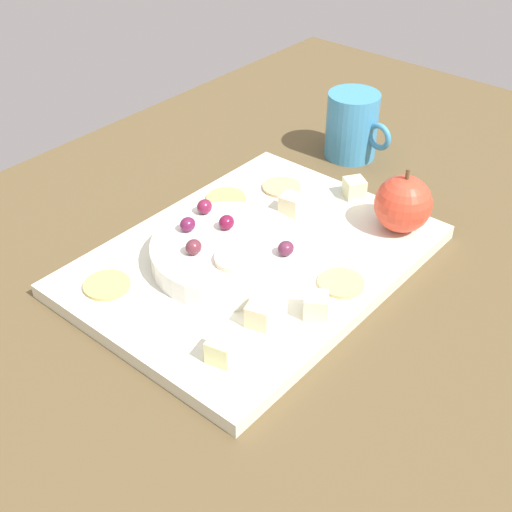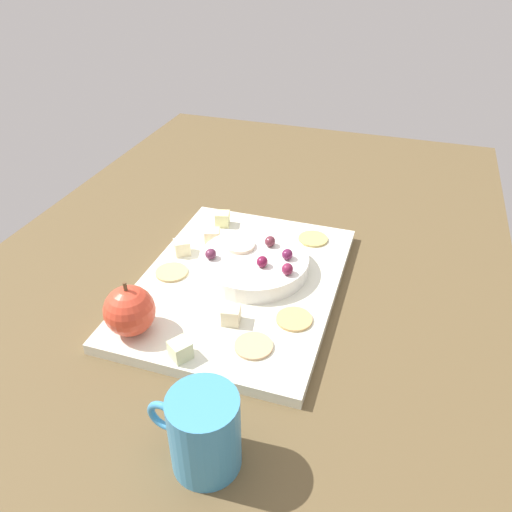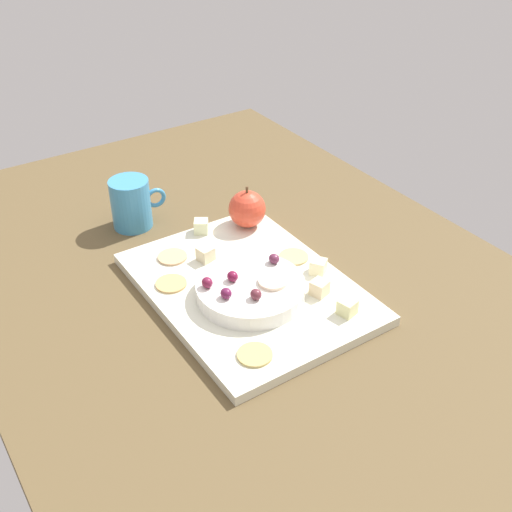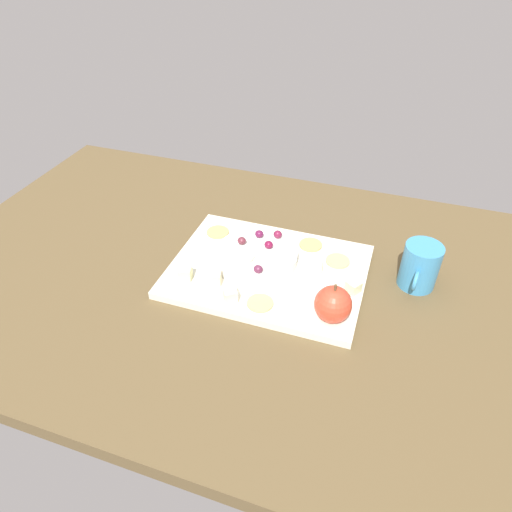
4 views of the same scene
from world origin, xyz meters
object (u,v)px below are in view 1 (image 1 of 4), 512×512
object	(u,v)px
apple_slice_0	(236,259)
cheese_cube_4	(291,204)
cheese_cube_3	(260,314)
cup	(352,126)
grape_4	(286,248)
apple_whole	(403,204)
cracker_0	(341,283)
grape_0	(205,207)
grape_3	(188,224)
cracker_3	(226,198)
cracker_1	(107,285)
cheese_cube_0	(222,350)
platter	(255,260)
cracker_2	(282,187)
serving_dish	(230,251)
grape_2	(194,247)
grape_1	(227,222)
cheese_cube_2	(316,305)
cheese_cube_1	(357,189)

from	to	relation	value
apple_slice_0	cheese_cube_4	bearing A→B (deg)	14.81
cheese_cube_3	cup	size ratio (longest dim) A/B	0.23
cheese_cube_4	cup	distance (cm)	20.43
grape_4	apple_slice_0	world-z (taller)	grape_4
apple_whole	apple_slice_0	size ratio (longest dim) A/B	1.49
apple_whole	cracker_0	bearing A→B (deg)	-176.76
grape_0	grape_3	xyz separation A→B (cm)	(-3.84, -1.06, -0.06)
cracker_3	cracker_1	bearing A→B (deg)	-174.33
cheese_cube_0	grape_3	bearing A→B (deg)	54.44
cheese_cube_0	grape_0	xyz separation A→B (cm)	(14.49, 15.95, 2.22)
cracker_1	grape_3	distance (cm)	11.26
platter	cheese_cube_4	world-z (taller)	cheese_cube_4
cup	cracker_2	bearing A→B (deg)	179.93
cheese_cube_0	serving_dish	bearing A→B (deg)	39.10
cracker_0	grape_2	xyz separation A→B (cm)	(-8.60, 13.49, 3.22)
apple_whole	grape_1	xyz separation A→B (cm)	(-16.26, 13.24, -0.02)
cracker_1	grape_2	size ratio (longest dim) A/B	2.70
cracker_3	grape_4	world-z (taller)	grape_4
cheese_cube_2	cracker_0	xyz separation A→B (cm)	(5.72, 0.78, -1.03)
cheese_cube_0	cracker_0	world-z (taller)	cheese_cube_0
grape_2	apple_slice_0	distance (cm)	4.85
cheese_cube_0	cup	size ratio (longest dim) A/B	0.23
cheese_cube_2	grape_3	xyz separation A→B (cm)	(-0.17, 17.85, 2.17)
serving_dish	grape_1	world-z (taller)	grape_1
cheese_cube_4	grape_2	world-z (taller)	grape_2
cheese_cube_0	cheese_cube_3	world-z (taller)	same
serving_dish	cheese_cube_3	size ratio (longest dim) A/B	7.00
apple_whole	cheese_cube_4	size ratio (longest dim) A/B	2.79
cheese_cube_0	grape_2	distance (cm)	14.00
cheese_cube_2	grape_2	xyz separation A→B (cm)	(-2.89, 14.27, 2.19)
cheese_cube_3	cup	distance (cm)	40.81
cheese_cube_4	grape_1	distance (cm)	10.85
serving_dish	cracker_3	xyz separation A→B (cm)	(9.24, 9.06, -1.09)
grape_0	grape_3	distance (cm)	3.98
cheese_cube_2	cheese_cube_4	bearing A→B (deg)	45.34
cheese_cube_4	grape_4	bearing A→B (deg)	-145.13
cheese_cube_3	grape_4	distance (cm)	8.89
apple_whole	cracker_1	world-z (taller)	apple_whole
cup	serving_dish	bearing A→B (deg)	-170.56
platter	grape_4	distance (cm)	6.44
serving_dish	cracker_1	distance (cm)	13.97
cheese_cube_2	serving_dish	bearing A→B (deg)	84.34
cracker_0	grape_3	distance (cm)	18.34
cheese_cube_2	grape_3	distance (cm)	17.99
grape_2	grape_3	size ratio (longest dim) A/B	1.00
cheese_cube_1	grape_1	world-z (taller)	grape_1
platter	cracker_3	xyz separation A→B (cm)	(6.59, 10.41, 1.04)
platter	cracker_1	distance (cm)	16.93
serving_dish	grape_1	size ratio (longest dim) A/B	9.19
cracker_3	grape_3	size ratio (longest dim) A/B	2.70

